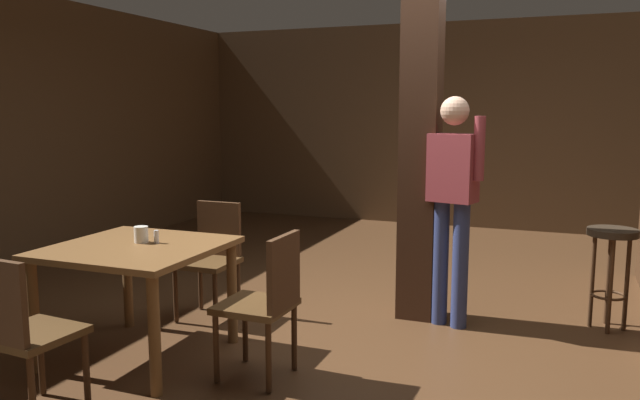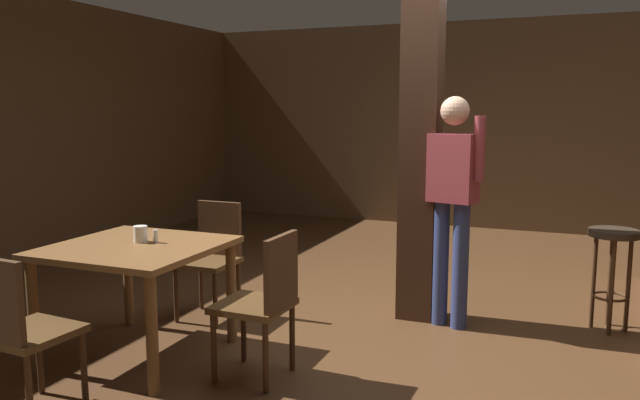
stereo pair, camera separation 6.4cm
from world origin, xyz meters
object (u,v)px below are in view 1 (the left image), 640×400
napkin_cup (141,234)px  standing_person (452,195)px  chair_south (21,329)px  chair_east (267,298)px  bar_stool_near (611,254)px  dining_table (137,262)px  chair_north (212,253)px  salt_shaker (156,237)px

napkin_cup → standing_person: standing_person is taller
chair_south → napkin_cup: chair_south is taller
chair_east → napkin_cup: chair_east is taller
chair_south → bar_stool_near: (2.93, 2.65, 0.07)m
chair_east → napkin_cup: bearing=174.7°
napkin_cup → bar_stool_near: size_ratio=0.14×
chair_south → standing_person: (1.81, 2.29, 0.50)m
chair_south → napkin_cup: (-0.01, 1.02, 0.30)m
bar_stool_near → standing_person: bearing=-162.5°
standing_person → dining_table: bearing=-143.1°
napkin_cup → chair_north: bearing=86.9°
napkin_cup → standing_person: 2.23m
chair_east → salt_shaker: 0.91m
standing_person → napkin_cup: bearing=-145.1°
chair_east → standing_person: bearing=57.6°
chair_east → napkin_cup: size_ratio=8.24×
dining_table → chair_south: (-0.01, -0.94, -0.13)m
chair_north → salt_shaker: (0.06, -0.79, 0.29)m
dining_table → chair_south: size_ratio=1.16×
chair_east → bar_stool_near: 2.62m
chair_south → chair_east: (0.95, 0.93, 0.00)m
dining_table → salt_shaker: (0.08, 0.10, 0.16)m
standing_person → chair_south: bearing=-128.3°
salt_shaker → chair_north: bearing=94.5°
chair_north → napkin_cup: size_ratio=8.24×
chair_east → standing_person: size_ratio=0.52×
dining_table → chair_east: size_ratio=1.16×
salt_shaker → standing_person: standing_person is taller
standing_person → chair_east: bearing=-122.4°
chair_east → chair_north: bearing=135.7°
chair_south → chair_east: bearing=44.4°
chair_south → chair_east: size_ratio=1.00×
chair_south → salt_shaker: 1.09m
dining_table → salt_shaker: size_ratio=12.06×
napkin_cup → bar_stool_near: (2.94, 1.62, -0.24)m
dining_table → chair_east: bearing=-0.6°
dining_table → chair_south: 0.95m
dining_table → standing_person: (1.80, 1.35, 0.36)m
napkin_cup → chair_east: bearing=-5.3°
chair_south → standing_person: bearing=51.7°
chair_north → bar_stool_near: (2.90, 0.82, 0.07)m
salt_shaker → chair_east: bearing=-7.3°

